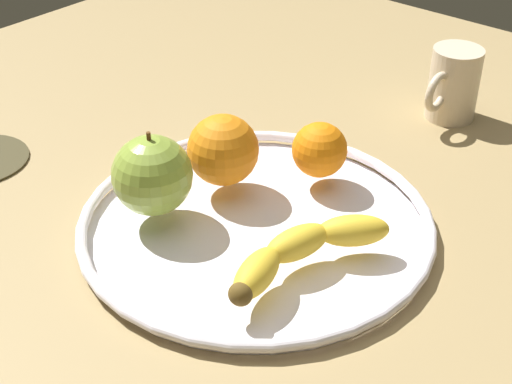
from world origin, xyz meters
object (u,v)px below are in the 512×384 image
(orange_back_right, at_px, (223,150))
(orange_center, at_px, (317,149))
(apple, at_px, (152,175))
(ambient_mug, at_px, (453,84))
(fruit_bowl, at_px, (256,223))
(banana, at_px, (301,250))

(orange_back_right, bearing_deg, orange_center, 139.61)
(apple, height_order, ambient_mug, apple)
(fruit_bowl, xyz_separation_m, apple, (0.06, -0.09, 0.05))
(orange_back_right, distance_m, ambient_mug, 0.34)
(orange_center, bearing_deg, apple, -27.13)
(apple, distance_m, orange_center, 0.19)
(banana, height_order, apple, apple)
(orange_center, bearing_deg, ambient_mug, 171.87)
(orange_back_right, bearing_deg, apple, -11.58)
(banana, height_order, ambient_mug, ambient_mug)
(banana, xyz_separation_m, orange_back_right, (-0.06, -0.15, 0.02))
(fruit_bowl, distance_m, ambient_mug, 0.36)
(fruit_bowl, bearing_deg, ambient_mug, 174.96)
(fruit_bowl, bearing_deg, banana, 69.33)
(fruit_bowl, height_order, orange_center, orange_center)
(banana, distance_m, orange_center, 0.16)
(fruit_bowl, height_order, apple, apple)
(orange_back_right, distance_m, orange_center, 0.10)
(fruit_bowl, bearing_deg, orange_back_right, -112.08)
(fruit_bowl, relative_size, orange_back_right, 4.73)
(fruit_bowl, xyz_separation_m, ambient_mug, (-0.35, 0.03, 0.04))
(fruit_bowl, xyz_separation_m, orange_back_right, (-0.03, -0.07, 0.05))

